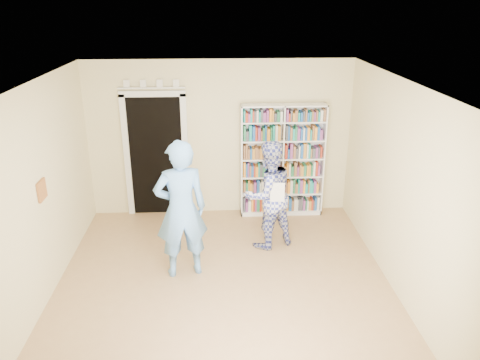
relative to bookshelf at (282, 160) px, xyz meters
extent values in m
plane|color=#A2784E|center=(-1.07, -2.34, -1.00)|extent=(5.00, 5.00, 0.00)
plane|color=white|center=(-1.07, -2.34, 1.70)|extent=(5.00, 5.00, 0.00)
plane|color=beige|center=(-1.07, 0.16, 0.35)|extent=(4.50, 0.00, 4.50)
plane|color=beige|center=(-3.32, -2.34, 0.35)|extent=(0.00, 5.00, 5.00)
plane|color=beige|center=(1.18, -2.34, 0.35)|extent=(0.00, 5.00, 5.00)
cube|color=white|center=(0.00, 0.00, -0.01)|extent=(1.44, 0.27, 1.97)
cube|color=white|center=(0.00, 0.00, -0.01)|extent=(0.02, 0.27, 1.97)
cube|color=black|center=(-2.17, 0.14, 0.05)|extent=(0.90, 0.03, 2.10)
cube|color=silver|center=(-2.67, 0.12, 0.05)|extent=(0.10, 0.06, 2.20)
cube|color=silver|center=(-1.67, 0.12, 0.05)|extent=(0.10, 0.06, 2.20)
cube|color=silver|center=(-2.17, 0.12, 1.15)|extent=(1.10, 0.06, 0.10)
cube|color=silver|center=(-2.17, 0.12, 1.25)|extent=(1.10, 0.08, 0.02)
cube|color=brown|center=(-3.30, -2.14, 0.40)|extent=(0.03, 0.25, 0.25)
imported|color=#649CDF|center=(-1.62, -1.89, -0.03)|extent=(0.80, 0.61, 1.94)
imported|color=#303994|center=(-0.37, -1.15, -0.15)|extent=(1.01, 0.93, 1.69)
cube|color=white|center=(-0.27, -1.41, 0.00)|extent=(0.21, 0.04, 0.29)
camera|label=1|loc=(-1.14, -7.60, 2.62)|focal=35.00mm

